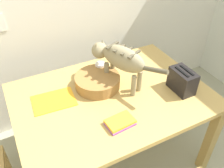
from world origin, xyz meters
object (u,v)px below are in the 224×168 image
Objects in this scene: cat at (119,58)px; book_stack at (120,122)px; toaster at (182,81)px; dining_table at (112,103)px; wicker_basket at (97,81)px; saucer_bowl at (101,73)px; coffee_mug at (101,67)px; magazine at (54,101)px.

cat is 0.47m from book_stack.
toaster is at bearing 9.63° from book_stack.
cat reaches higher than dining_table.
wicker_basket is 1.69× the size of toaster.
book_stack reaches higher than dining_table.
coffee_mug reaches higher than saucer_bowl.
dining_table is at bearing -70.10° from wicker_basket.
coffee_mug is at bearing 134.68° from toaster.
book_stack is at bearing -106.97° from dining_table.
coffee_mug reaches higher than book_stack.
cat is 2.03× the size of magazine.
book_stack reaches higher than saucer_bowl.
dining_table is at bearing -97.65° from coffee_mug.
wicker_basket is at bearing 148.73° from toaster.
cat reaches higher than toaster.
magazine is 0.35m from wicker_basket.
saucer_bowl is at bearing 56.85° from wicker_basket.
magazine is 1.47× the size of toaster.
toaster reaches higher than saucer_bowl.
toaster is (0.88, -0.31, 0.08)m from magazine.
dining_table is 2.34× the size of cat.
book_stack is (-0.12, -0.54, -0.05)m from coffee_mug.
wicker_basket is at bearing 109.90° from dining_table.
coffee_mug is 0.56m from book_stack.
coffee_mug reaches higher than dining_table.
cat is 0.49m from toaster.
dining_table is 0.43m from magazine.
magazine is 0.51m from book_stack.
toaster reaches higher than wicker_basket.
book_stack is 0.58m from toaster.
book_stack reaches higher than magazine.
book_stack is 0.93× the size of toaster.
cat reaches higher than magazine.
magazine is at bearing -177.97° from wicker_basket.
book_stack is at bearing -94.67° from wicker_basket.
wicker_basket reaches higher than magazine.
cat reaches higher than saucer_bowl.
cat is at bearing 143.60° from toaster.
saucer_bowl is (0.03, 0.27, 0.10)m from dining_table.
wicker_basket is (-0.09, -0.13, -0.02)m from coffee_mug.
saucer_bowl is 1.48× the size of coffee_mug.
coffee_mug is at bearing 77.51° from book_stack.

